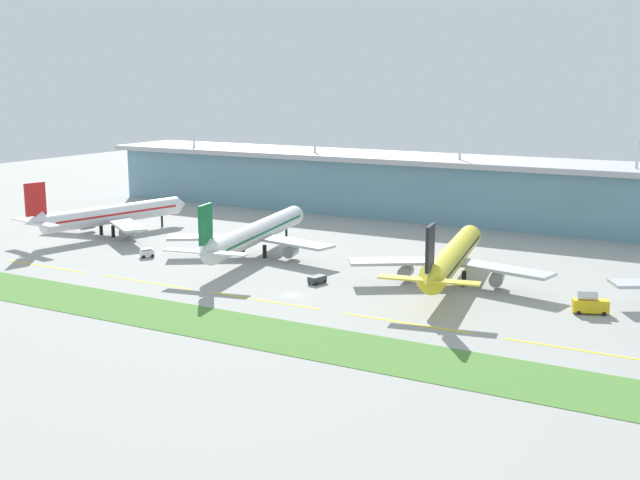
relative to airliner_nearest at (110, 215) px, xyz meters
name	(u,v)px	position (x,y,z in m)	size (l,w,h in m)	color
ground_plane	(292,295)	(86.73, -33.63, -6.44)	(600.00, 600.00, 0.00)	#9E9E99
terminal_building	(464,189)	(86.73, 80.48, 4.48)	(288.00, 34.00, 30.44)	#6693A8
airliner_nearest	(110,215)	(0.00, 0.00, 0.00)	(47.80, 59.15, 18.90)	white
airliner_near_middle	(256,233)	(56.61, -3.24, 0.01)	(47.84, 70.33, 18.90)	silver
airliner_far_middle	(452,257)	(114.44, -5.92, 0.01)	(47.97, 64.09, 18.90)	yellow
taxiway_stripe_west	(45,266)	(15.73, -40.74, -6.42)	(28.00, 0.70, 0.04)	yellow
taxiway_stripe_mid_west	(145,282)	(49.73, -40.74, -6.42)	(28.00, 0.70, 0.04)	yellow
taxiway_stripe_centre	(263,301)	(83.73, -40.74, -6.42)	(28.00, 0.70, 0.04)	yellow
taxiway_stripe_mid_east	(405,323)	(117.73, -40.74, -6.42)	(28.00, 0.70, 0.04)	yellow
taxiway_stripe_east	(579,350)	(151.73, -40.74, -6.42)	(28.00, 0.70, 0.04)	yellow
grass_verge	(222,325)	(86.73, -60.12, -6.39)	(300.00, 18.00, 0.10)	#518438
pushback_tug	(317,279)	(86.49, -21.57, -5.34)	(3.29, 4.81, 1.85)	#333842
baggage_cart	(147,253)	(31.58, -19.33, -5.18)	(3.42, 4.02, 2.48)	silver
fuel_truck	(590,303)	(148.44, -15.92, -4.18)	(7.65, 5.05, 4.95)	gold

